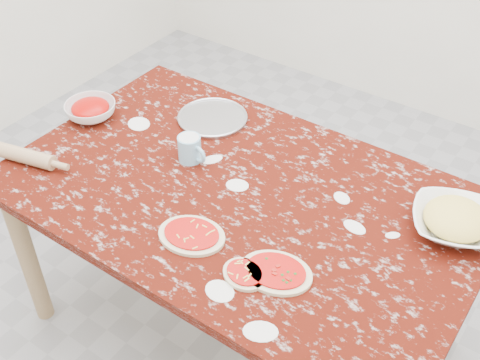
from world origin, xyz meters
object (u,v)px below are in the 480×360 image
at_px(cheese_bowl, 455,223).
at_px(rolling_pin, 20,155).
at_px(pizza_tray, 213,118).
at_px(sauce_bowl, 91,111).
at_px(flour_mug, 190,149).
at_px(worktable, 240,209).

height_order(cheese_bowl, rolling_pin, cheese_bowl).
relative_size(pizza_tray, sauce_bowl, 1.36).
xyz_separation_m(pizza_tray, sauce_bowl, (-0.40, -0.26, 0.03)).
bearing_deg(flour_mug, pizza_tray, 110.26).
xyz_separation_m(pizza_tray, flour_mug, (0.09, -0.25, 0.04)).
bearing_deg(sauce_bowl, pizza_tray, 33.19).
height_order(flour_mug, rolling_pin, flour_mug).
xyz_separation_m(worktable, cheese_bowl, (0.65, 0.23, 0.12)).
relative_size(worktable, pizza_tray, 5.95).
relative_size(worktable, rolling_pin, 5.84).
distance_m(sauce_bowl, rolling_pin, 0.34).
bearing_deg(worktable, rolling_pin, -156.99).
distance_m(cheese_bowl, flour_mug, 0.92).
bearing_deg(sauce_bowl, flour_mug, 1.21).
bearing_deg(sauce_bowl, worktable, -2.36).
distance_m(worktable, pizza_tray, 0.46).
height_order(pizza_tray, sauce_bowl, sauce_bowl).
bearing_deg(cheese_bowl, sauce_bowl, -171.85).
distance_m(sauce_bowl, flour_mug, 0.49).
bearing_deg(sauce_bowl, cheese_bowl, 8.15).
bearing_deg(cheese_bowl, flour_mug, -168.13).
bearing_deg(rolling_pin, sauce_bowl, 89.92).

